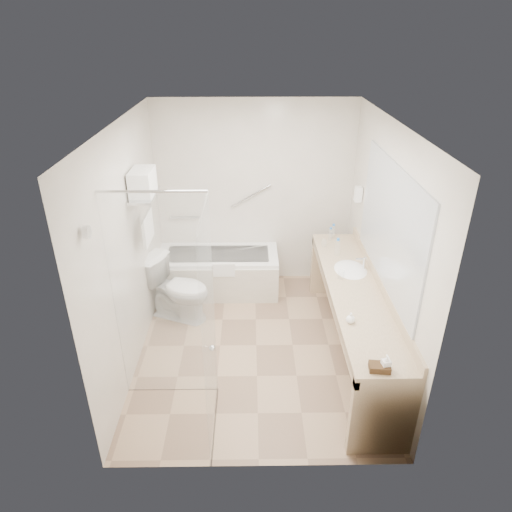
{
  "coord_description": "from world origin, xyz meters",
  "views": [
    {
      "loc": [
        -0.06,
        -4.19,
        3.31
      ],
      "look_at": [
        0.0,
        0.3,
        1.0
      ],
      "focal_mm": 32.0,
      "sensor_mm": 36.0,
      "label": 1
    }
  ],
  "objects_px": {
    "vanity_counter": "(353,305)",
    "water_bottle_left": "(330,234)",
    "toilet": "(178,289)",
    "amenity_basket": "(380,367)",
    "bathtub": "(218,272)"
  },
  "relations": [
    {
      "from": "vanity_counter",
      "to": "amenity_basket",
      "type": "bearing_deg",
      "value": -93.11
    },
    {
      "from": "water_bottle_left",
      "to": "vanity_counter",
      "type": "bearing_deg",
      "value": -86.25
    },
    {
      "from": "bathtub",
      "to": "vanity_counter",
      "type": "height_order",
      "value": "vanity_counter"
    },
    {
      "from": "toilet",
      "to": "amenity_basket",
      "type": "height_order",
      "value": "amenity_basket"
    },
    {
      "from": "toilet",
      "to": "vanity_counter",
      "type": "bearing_deg",
      "value": -88.76
    },
    {
      "from": "vanity_counter",
      "to": "toilet",
      "type": "distance_m",
      "value": 2.13
    },
    {
      "from": "vanity_counter",
      "to": "water_bottle_left",
      "type": "bearing_deg",
      "value": 93.75
    },
    {
      "from": "bathtub",
      "to": "vanity_counter",
      "type": "relative_size",
      "value": 0.59
    },
    {
      "from": "water_bottle_left",
      "to": "amenity_basket",
      "type": "bearing_deg",
      "value": -89.78
    },
    {
      "from": "vanity_counter",
      "to": "water_bottle_left",
      "type": "height_order",
      "value": "water_bottle_left"
    },
    {
      "from": "bathtub",
      "to": "water_bottle_left",
      "type": "xyz_separation_m",
      "value": [
        1.45,
        -0.21,
        0.65
      ]
    },
    {
      "from": "bathtub",
      "to": "vanity_counter",
      "type": "distance_m",
      "value": 2.09
    },
    {
      "from": "vanity_counter",
      "to": "water_bottle_left",
      "type": "xyz_separation_m",
      "value": [
        -0.08,
        1.18,
        0.29
      ]
    },
    {
      "from": "toilet",
      "to": "water_bottle_left",
      "type": "distance_m",
      "value": 2.02
    },
    {
      "from": "bathtub",
      "to": "vanity_counter",
      "type": "xyz_separation_m",
      "value": [
        1.52,
        -1.39,
        0.36
      ]
    }
  ]
}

